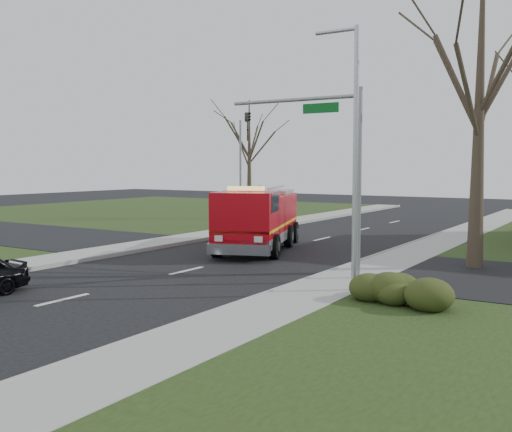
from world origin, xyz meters
The scene contains 10 objects.
ground centered at (0.00, 0.00, 0.00)m, with size 120.00×120.00×0.00m, color black.
sidewalk_right centered at (6.20, 0.00, 0.07)m, with size 2.40×80.00×0.15m, color #9E9E98.
sidewalk_left centered at (-6.20, 0.00, 0.07)m, with size 2.40×80.00×0.15m, color #9E9E98.
hedge_corner centered at (9.00, -1.00, 0.58)m, with size 2.80×2.00×0.90m, color #2B3613.
bare_tree_near centered at (9.50, 6.00, 7.41)m, with size 6.00×6.00×12.00m.
bare_tree_left centered at (-10.00, 20.00, 5.56)m, with size 4.50×4.50×9.00m.
traffic_signal_mast centered at (5.21, 1.50, 4.71)m, with size 5.29×0.18×6.80m.
streetlight_pole centered at (7.14, -0.50, 4.55)m, with size 1.48×0.16×8.40m.
utility_pole_far centered at (-6.80, 14.00, 3.50)m, with size 0.14×0.14×7.00m, color gray.
fire_engine centered at (-0.72, 6.37, 1.44)m, with size 5.24×8.34×3.18m.
Camera 1 is at (14.59, -18.05, 4.09)m, focal length 42.00 mm.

